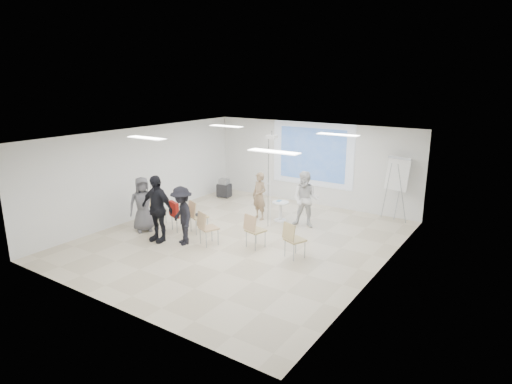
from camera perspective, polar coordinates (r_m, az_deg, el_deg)
The scene contains 30 objects.
floor at distance 12.47m, azimuth -2.05°, elevation -6.57°, with size 8.00×9.00×0.10m, color beige.
ceiling at distance 11.70m, azimuth -2.19°, elevation 7.70°, with size 8.00×9.00×0.10m, color white.
wall_back at distance 15.82m, azimuth 7.57°, elevation 3.79°, with size 8.00×0.10×3.00m, color silver.
wall_left at distance 14.68m, azimuth -15.08°, elevation 2.53°, with size 0.10×9.00×3.00m, color silver.
wall_right at distance 10.25m, azimuth 16.60°, elevation -2.84°, with size 0.10×9.00×3.00m, color silver.
projection_halo at distance 15.70m, azimuth 7.51°, elevation 5.01°, with size 3.20×0.01×2.30m, color silver.
projection_image at distance 15.68m, azimuth 7.49°, elevation 5.00°, with size 2.60×0.01×1.90m, color #3462B1.
pedestal_table at distance 13.93m, azimuth 3.27°, elevation -2.42°, with size 0.64×0.64×0.67m.
player_left at distance 13.97m, azimuth 0.46°, elevation -0.13°, with size 0.65×0.44×1.78m, color #977B5C.
player_right at distance 13.31m, azimuth 6.64°, elevation -0.60°, with size 0.95×0.76×1.96m, color white.
controller_left at distance 14.01m, azimuth 1.64°, elevation 1.10°, with size 0.04×0.13×0.04m, color silver.
controller_right at distance 13.51m, azimuth 6.49°, elevation 1.15°, with size 0.04×0.13×0.04m, color white.
chair_far_left at distance 14.02m, azimuth -13.16°, elevation -2.06°, with size 0.55×0.57×0.87m.
chair_left_mid at distance 13.20m, azimuth -10.50°, elevation -2.83°, with size 0.58×0.60×0.93m.
chair_left_inner at distance 12.92m, azimuth -7.97°, elevation -2.92°, with size 0.63×0.65×1.00m.
chair_center at distance 11.93m, azimuth -6.68°, elevation -4.47°, with size 0.61×0.63×0.98m.
chair_right_inner at distance 11.66m, azimuth -0.34°, elevation -4.85°, with size 0.56×0.58×0.97m.
chair_right_far at distance 11.06m, azimuth 4.90°, elevation -6.03°, with size 0.60×0.62×0.97m.
red_jacket at distance 13.03m, azimuth -10.88°, elevation -2.30°, with size 0.48×0.11×0.46m, color #A01B13.
laptop at distance 12.99m, azimuth -7.56°, elevation -3.06°, with size 0.37×0.27×0.03m, color black.
audience_left at distance 12.35m, azimuth -13.13°, elevation -1.53°, with size 1.28×0.77×2.21m, color black.
audience_mid at distance 12.02m, azimuth -9.87°, elevation -2.62°, with size 1.22×0.66×1.88m, color black.
audience_outer at distance 13.30m, azimuth -14.88°, elevation -1.19°, with size 0.92×0.60×1.88m, color #5D5C62.
flipchart_easel at distance 14.38m, azimuth 18.36°, elevation 2.23°, with size 0.89×0.69×2.10m.
av_cart at distance 16.78m, azimuth -4.27°, elevation 0.46°, with size 0.54×0.45×0.73m.
ceiling_projector at distance 12.92m, azimuth 2.08°, elevation 6.77°, with size 0.30×0.25×3.00m.
fluor_panel_nw at distance 14.49m, azimuth -4.00°, elevation 8.75°, with size 1.20×0.30×0.02m, color white.
fluor_panel_ne at distance 12.47m, azimuth 10.86°, elevation 7.53°, with size 1.20×0.30×0.02m, color white.
fluor_panel_sw at distance 11.93m, azimuth -14.37°, elevation 7.00°, with size 1.20×0.30×0.02m, color white.
fluor_panel_se at distance 9.38m, azimuth 2.38°, elevation 5.40°, with size 1.20×0.30×0.02m, color white.
Camera 1 is at (6.80, -9.40, 4.52)m, focal length 30.00 mm.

